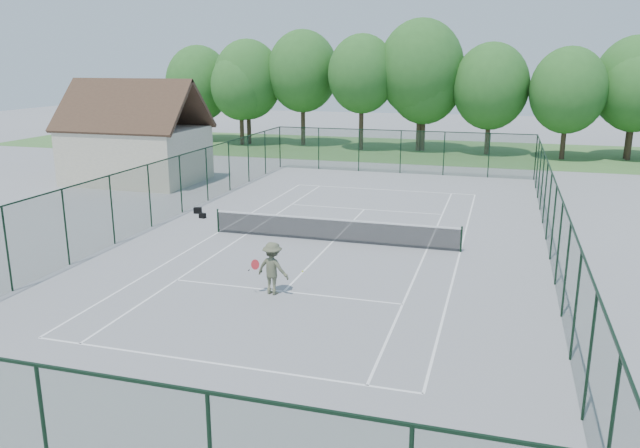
{
  "coord_description": "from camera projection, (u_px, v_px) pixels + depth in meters",
  "views": [
    {
      "loc": [
        6.9,
        -25.37,
        7.68
      ],
      "look_at": [
        0.0,
        -2.0,
        1.3
      ],
      "focal_mm": 35.0,
      "sensor_mm": 36.0,
      "label": 1
    }
  ],
  "objects": [
    {
      "name": "ground",
      "position": [
        333.0,
        242.0,
        27.37
      ],
      "size": [
        140.0,
        140.0,
        0.0
      ],
      "primitive_type": "plane",
      "color": "gray",
      "rests_on": "ground"
    },
    {
      "name": "grass_far",
      "position": [
        422.0,
        150.0,
        55.21
      ],
      "size": [
        80.0,
        16.0,
        0.01
      ],
      "primitive_type": "cube",
      "color": "#497939",
      "rests_on": "ground"
    },
    {
      "name": "court_lines",
      "position": [
        333.0,
        241.0,
        27.37
      ],
      "size": [
        11.05,
        23.85,
        0.01
      ],
      "color": "white",
      "rests_on": "ground"
    },
    {
      "name": "tennis_net",
      "position": [
        333.0,
        229.0,
        27.23
      ],
      "size": [
        11.08,
        0.08,
        1.1
      ],
      "color": "black",
      "rests_on": "ground"
    },
    {
      "name": "fence_enclosure",
      "position": [
        333.0,
        207.0,
        26.98
      ],
      "size": [
        18.05,
        36.05,
        3.02
      ],
      "color": "#1B3A25",
      "rests_on": "ground"
    },
    {
      "name": "utility_building",
      "position": [
        135.0,
        134.0,
        40.24
      ],
      "size": [
        8.6,
        6.27,
        6.63
      ],
      "color": "beige",
      "rests_on": "ground"
    },
    {
      "name": "tree_line_far",
      "position": [
        425.0,
        81.0,
        53.69
      ],
      "size": [
        39.4,
        6.4,
        9.7
      ],
      "color": "#412E21",
      "rests_on": "ground"
    },
    {
      "name": "sports_bag_a",
      "position": [
        198.0,
        210.0,
        32.41
      ],
      "size": [
        0.43,
        0.31,
        0.31
      ],
      "primitive_type": "cube",
      "rotation": [
        0.0,
        0.0,
        0.22
      ],
      "color": "black",
      "rests_on": "ground"
    },
    {
      "name": "sports_bag_b",
      "position": [
        202.0,
        216.0,
        31.43
      ],
      "size": [
        0.35,
        0.25,
        0.25
      ],
      "primitive_type": "cube",
      "rotation": [
        0.0,
        0.0,
        -0.15
      ],
      "color": "black",
      "rests_on": "ground"
    },
    {
      "name": "tennis_player",
      "position": [
        273.0,
        268.0,
        21.03
      ],
      "size": [
        1.85,
        0.93,
        1.82
      ],
      "color": "#555940",
      "rests_on": "ground"
    }
  ]
}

